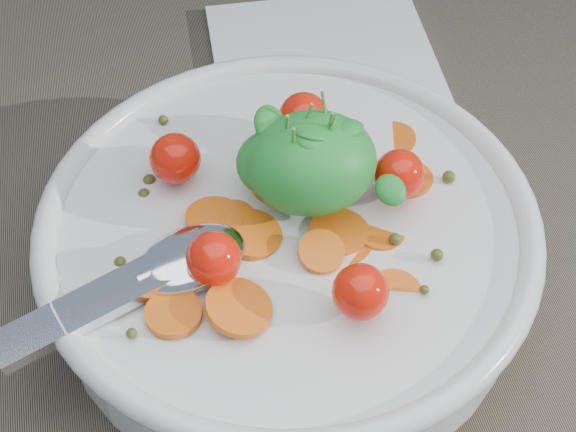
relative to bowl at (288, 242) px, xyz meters
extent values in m
plane|color=#675C4A|center=(0.00, 0.03, -0.03)|extent=(6.00, 6.00, 0.00)
cylinder|color=silver|center=(0.00, 0.00, -0.01)|extent=(0.27, 0.27, 0.05)
torus|color=silver|center=(0.00, 0.00, 0.02)|extent=(0.28, 0.28, 0.01)
cylinder|color=silver|center=(0.00, 0.00, -0.03)|extent=(0.13, 0.13, 0.01)
cylinder|color=brown|center=(0.00, 0.00, -0.01)|extent=(0.24, 0.24, 0.04)
cylinder|color=orange|center=(0.03, 0.03, 0.02)|extent=(0.03, 0.03, 0.01)
cylinder|color=orange|center=(0.01, 0.04, 0.02)|extent=(0.03, 0.03, 0.01)
cylinder|color=orange|center=(0.04, -0.06, 0.02)|extent=(0.05, 0.04, 0.02)
cylinder|color=orange|center=(-0.04, -0.06, 0.03)|extent=(0.05, 0.05, 0.01)
cylinder|color=orange|center=(-0.02, -0.01, 0.02)|extent=(0.05, 0.05, 0.01)
cylinder|color=orange|center=(0.03, -0.02, 0.02)|extent=(0.04, 0.04, 0.01)
cylinder|color=orange|center=(0.07, 0.02, 0.02)|extent=(0.05, 0.05, 0.01)
cylinder|color=orange|center=(0.07, 0.05, 0.02)|extent=(0.04, 0.04, 0.01)
cylinder|color=orange|center=(0.03, -0.01, 0.02)|extent=(0.04, 0.04, 0.01)
cylinder|color=orange|center=(0.00, 0.05, 0.03)|extent=(0.04, 0.04, 0.01)
cylinder|color=orange|center=(0.01, -0.03, 0.02)|extent=(0.04, 0.03, 0.01)
cylinder|color=orange|center=(-0.04, 0.01, 0.02)|extent=(0.03, 0.03, 0.01)
cylinder|color=orange|center=(-0.07, -0.05, 0.02)|extent=(0.03, 0.03, 0.00)
cylinder|color=orange|center=(0.05, -0.02, 0.02)|extent=(0.03, 0.03, 0.01)
cylinder|color=orange|center=(-0.03, 0.01, 0.02)|extent=(0.03, 0.03, 0.01)
cylinder|color=orange|center=(0.00, 0.03, 0.02)|extent=(0.04, 0.04, 0.01)
cylinder|color=orange|center=(0.00, 0.05, 0.02)|extent=(0.05, 0.05, 0.01)
sphere|color=#414717|center=(-0.04, -0.03, 0.02)|extent=(0.01, 0.01, 0.01)
sphere|color=#414717|center=(-0.07, -0.03, 0.02)|extent=(0.01, 0.01, 0.01)
sphere|color=#414717|center=(-0.01, 0.03, 0.02)|extent=(0.01, 0.01, 0.01)
sphere|color=#414717|center=(0.03, 0.06, 0.02)|extent=(0.01, 0.01, 0.01)
sphere|color=#414717|center=(-0.01, 0.05, 0.02)|extent=(0.01, 0.01, 0.01)
sphere|color=#414717|center=(-0.06, 0.09, 0.02)|extent=(0.01, 0.01, 0.01)
sphere|color=#414717|center=(-0.09, -0.01, 0.02)|extent=(0.01, 0.01, 0.01)
sphere|color=#414717|center=(-0.08, 0.04, 0.02)|extent=(0.01, 0.01, 0.01)
sphere|color=#414717|center=(0.05, -0.03, 0.02)|extent=(0.01, 0.01, 0.01)
sphere|color=#414717|center=(-0.07, 0.05, 0.02)|extent=(0.01, 0.01, 0.01)
sphere|color=#414717|center=(-0.05, -0.02, 0.03)|extent=(0.01, 0.01, 0.01)
sphere|color=#414717|center=(0.07, -0.04, 0.02)|extent=(0.01, 0.01, 0.01)
sphere|color=#414717|center=(0.04, 0.07, 0.02)|extent=(0.01, 0.01, 0.01)
sphere|color=#414717|center=(0.10, 0.01, 0.02)|extent=(0.01, 0.01, 0.01)
sphere|color=#414717|center=(-0.03, -0.05, 0.02)|extent=(0.01, 0.01, 0.01)
sphere|color=#414717|center=(-0.09, -0.06, 0.02)|extent=(0.01, 0.01, 0.01)
sphere|color=#414717|center=(0.05, 0.04, 0.02)|extent=(0.01, 0.01, 0.01)
sphere|color=#414717|center=(0.06, -0.06, 0.02)|extent=(0.01, 0.01, 0.01)
sphere|color=red|center=(0.06, 0.00, 0.04)|extent=(0.03, 0.03, 0.03)
sphere|color=red|center=(0.02, 0.06, 0.04)|extent=(0.03, 0.03, 0.03)
sphere|color=red|center=(-0.05, 0.04, 0.04)|extent=(0.03, 0.03, 0.03)
sphere|color=red|center=(-0.05, -0.03, 0.04)|extent=(0.03, 0.03, 0.03)
sphere|color=red|center=(0.02, -0.07, 0.04)|extent=(0.03, 0.03, 0.03)
ellipsoid|color=green|center=(0.02, 0.01, 0.05)|extent=(0.07, 0.06, 0.05)
ellipsoid|color=green|center=(0.00, 0.02, 0.04)|extent=(0.04, 0.04, 0.03)
ellipsoid|color=green|center=(0.01, 0.01, 0.06)|extent=(0.04, 0.04, 0.02)
ellipsoid|color=green|center=(0.00, 0.03, 0.06)|extent=(0.02, 0.03, 0.02)
ellipsoid|color=green|center=(0.00, 0.01, 0.06)|extent=(0.02, 0.02, 0.02)
ellipsoid|color=green|center=(0.02, 0.01, 0.06)|extent=(0.02, 0.02, 0.02)
ellipsoid|color=green|center=(0.01, 0.04, 0.06)|extent=(0.03, 0.03, 0.02)
ellipsoid|color=green|center=(0.00, 0.02, 0.06)|extent=(0.03, 0.02, 0.02)
ellipsoid|color=green|center=(0.02, 0.01, 0.06)|extent=(0.02, 0.02, 0.02)
ellipsoid|color=green|center=(0.01, 0.02, 0.07)|extent=(0.02, 0.02, 0.02)
ellipsoid|color=green|center=(0.03, 0.00, 0.06)|extent=(0.02, 0.02, 0.02)
ellipsoid|color=green|center=(0.01, 0.01, 0.07)|extent=(0.03, 0.02, 0.02)
ellipsoid|color=green|center=(0.01, 0.01, 0.06)|extent=(0.03, 0.03, 0.02)
ellipsoid|color=green|center=(0.05, -0.01, 0.04)|extent=(0.02, 0.02, 0.02)
ellipsoid|color=green|center=(0.01, 0.01, 0.07)|extent=(0.02, 0.02, 0.02)
ellipsoid|color=green|center=(0.02, 0.01, 0.07)|extent=(0.02, 0.02, 0.02)
ellipsoid|color=green|center=(0.02, 0.01, 0.05)|extent=(0.03, 0.03, 0.01)
ellipsoid|color=green|center=(0.03, 0.01, 0.07)|extent=(0.03, 0.03, 0.02)
ellipsoid|color=green|center=(0.02, 0.01, 0.06)|extent=(0.02, 0.02, 0.01)
ellipsoid|color=green|center=(0.02, 0.01, 0.07)|extent=(0.03, 0.03, 0.01)
ellipsoid|color=green|center=(0.01, 0.00, 0.06)|extent=(0.02, 0.03, 0.02)
cylinder|color=#4C8C33|center=(0.02, 0.01, 0.06)|extent=(0.01, 0.01, 0.05)
cylinder|color=#4C8C33|center=(0.02, 0.00, 0.06)|extent=(0.01, 0.02, 0.04)
cylinder|color=#4C8C33|center=(0.03, 0.02, 0.06)|extent=(0.01, 0.02, 0.04)
cylinder|color=#4C8C33|center=(0.00, 0.02, 0.06)|extent=(0.00, 0.01, 0.05)
cylinder|color=#4C8C33|center=(0.01, 0.02, 0.06)|extent=(0.01, 0.01, 0.05)
cylinder|color=#4C8C33|center=(0.00, 0.01, 0.06)|extent=(0.00, 0.01, 0.05)
ellipsoid|color=silver|center=(-0.06, -0.02, 0.02)|extent=(0.07, 0.06, 0.02)
cube|color=silver|center=(-0.10, -0.03, 0.02)|extent=(0.12, 0.06, 0.02)
cylinder|color=silver|center=(-0.07, -0.03, 0.03)|extent=(0.02, 0.02, 0.01)
cube|color=white|center=(0.07, 0.19, -0.03)|extent=(0.17, 0.15, 0.01)
camera|label=1|loc=(-0.07, -0.31, 0.39)|focal=55.00mm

